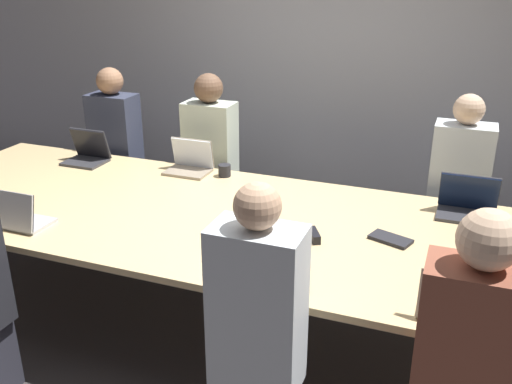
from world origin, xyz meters
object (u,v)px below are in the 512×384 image
at_px(person_near_midright, 257,337).
at_px(stapler, 314,235).
at_px(person_near_right, 464,384).
at_px(laptop_far_right, 467,204).
at_px(laptop_near_left, 18,217).
at_px(laptop_far_midleft, 190,162).
at_px(cup_far_midleft, 225,170).
at_px(person_far_left, 117,154).
at_px(laptop_far_left, 88,153).
at_px(person_far_midleft, 211,165).
at_px(laptop_near_right, 459,306).
at_px(laptop_near_midright, 266,272).
at_px(person_far_right, 456,197).

distance_m(person_near_midright, stapler, 0.87).
height_order(person_near_right, laptop_far_right, person_near_right).
bearing_deg(laptop_near_left, person_near_midright, 166.86).
distance_m(laptop_far_midleft, cup_far_midleft, 0.29).
xyz_separation_m(person_near_midright, person_far_left, (-2.04, 1.96, 0.02)).
xyz_separation_m(person_near_midright, laptop_far_right, (0.82, 1.53, 0.16)).
bearing_deg(stapler, laptop_far_midleft, 118.37).
relative_size(laptop_far_midleft, laptop_far_right, 0.93).
height_order(person_near_midright, person_far_left, person_far_left).
distance_m(person_far_left, cup_far_midleft, 1.22).
xyz_separation_m(person_near_right, laptop_far_left, (-2.88, 1.56, 0.14)).
height_order(person_far_left, person_far_midleft, person_far_midleft).
height_order(laptop_near_right, laptop_near_left, laptop_near_left).
relative_size(person_near_midright, stapler, 9.36).
distance_m(laptop_near_midright, person_far_midleft, 2.00).
bearing_deg(stapler, person_far_midleft, 107.89).
relative_size(laptop_near_right, laptop_near_midright, 1.06).
distance_m(laptop_near_midright, laptop_near_left, 1.59).
distance_m(laptop_near_midright, person_near_midright, 0.35).
bearing_deg(laptop_near_right, laptop_far_left, -23.19).
bearing_deg(cup_far_midleft, person_near_right, -43.23).
xyz_separation_m(person_near_right, person_near_midright, (-0.87, 0.02, -0.02)).
xyz_separation_m(laptop_near_left, laptop_far_right, (2.48, 1.14, 0.00)).
bearing_deg(laptop_near_left, person_far_left, -76.58).
bearing_deg(person_near_right, laptop_near_right, -81.69).
bearing_deg(laptop_near_right, laptop_near_midright, 1.61).
bearing_deg(person_far_left, stapler, -28.15).
height_order(person_far_midleft, person_far_right, person_far_midleft).
bearing_deg(laptop_near_right, laptop_near_left, -1.37).
bearing_deg(laptop_far_right, laptop_far_left, 179.69).
bearing_deg(laptop_near_right, person_near_midright, 21.78).
relative_size(laptop_near_left, laptop_far_midleft, 0.97).
distance_m(laptop_near_right, laptop_far_right, 1.20).
xyz_separation_m(laptop_far_left, stapler, (2.03, -0.68, -0.05)).
relative_size(laptop_near_midright, person_near_midright, 0.23).
bearing_deg(person_far_midleft, cup_far_midleft, -51.65).
relative_size(laptop_near_midright, cup_far_midleft, 3.62).
distance_m(laptop_near_right, person_far_midleft, 2.58).
relative_size(laptop_near_right, cup_far_midleft, 3.85).
bearing_deg(cup_far_midleft, person_far_right, 13.59).
xyz_separation_m(laptop_near_left, laptop_far_midleft, (0.50, 1.24, 0.00)).
distance_m(laptop_near_midright, person_far_right, 1.90).
distance_m(person_far_left, laptop_far_right, 2.89).
height_order(person_near_right, stapler, person_near_right).
height_order(laptop_near_midright, laptop_near_left, laptop_near_left).
bearing_deg(person_near_right, person_near_midright, -1.05).
bearing_deg(person_far_midleft, person_far_left, -178.73).
bearing_deg(person_near_midright, laptop_far_midleft, -54.62).
height_order(laptop_far_left, person_far_right, person_far_right).
bearing_deg(laptop_far_right, person_near_midright, -118.11).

